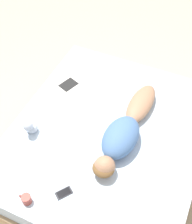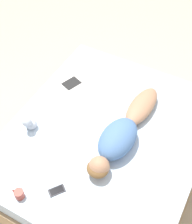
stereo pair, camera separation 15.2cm
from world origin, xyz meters
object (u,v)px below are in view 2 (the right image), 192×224
coffee_mug (19,194)px  cell_phone (57,191)px  person (122,133)px  open_magazine (77,89)px

coffee_mug → cell_phone: 0.32m
person → cell_phone: 0.82m
person → open_magazine: person is taller
open_magazine → person: bearing=172.9°
coffee_mug → person: bearing=-117.9°
person → open_magazine: (0.73, -0.38, -0.10)m
cell_phone → open_magazine: bearing=-31.0°
coffee_mug → cell_phone: (-0.25, -0.19, -0.04)m
open_magazine → coffee_mug: bearing=120.0°
open_magazine → coffee_mug: coffee_mug is taller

